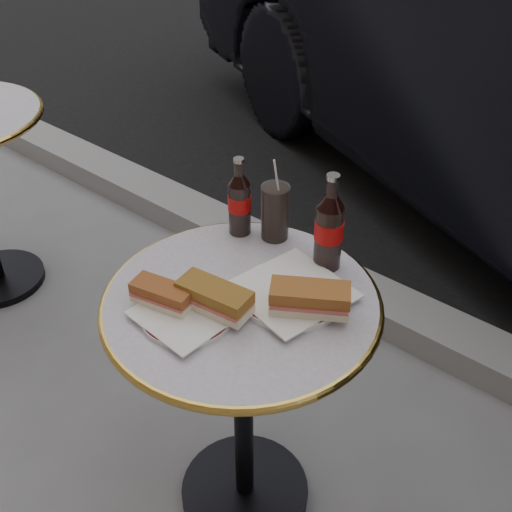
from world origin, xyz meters
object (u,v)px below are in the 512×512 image
Objects in this scene: plate_left at (187,315)px; cola_glass at (275,212)px; plate_right at (291,294)px; cola_bottle_left at (239,196)px; cola_bottle_right at (330,222)px; bistro_table at (243,409)px.

cola_glass is (-0.04, 0.35, 0.07)m from plate_left.
cola_bottle_left is at bearing 154.60° from plate_right.
cola_glass is at bearing 174.83° from cola_bottle_right.
cola_bottle_left reaches higher than plate_right.
plate_right is 1.15× the size of cola_bottle_left.
plate_right is 1.64× the size of cola_glass.
plate_left is 0.96× the size of cola_bottle_left.
cola_bottle_right is (0.12, 0.34, 0.12)m from plate_left.
cola_bottle_right is (-0.00, 0.14, 0.11)m from plate_right.
cola_bottle_right reaches higher than bistro_table.
cola_bottle_left is (-0.12, 0.31, 0.10)m from plate_left.
cola_bottle_left is at bearing 131.46° from bistro_table.
plate_left is 0.38m from cola_bottle_right.
cola_bottle_left is at bearing -154.69° from cola_glass.
plate_right reaches higher than bistro_table.
cola_bottle_right is (0.25, 0.02, 0.02)m from cola_bottle_left.
cola_glass is at bearing 111.40° from bistro_table.
plate_left is 0.82× the size of cola_bottle_right.
bistro_table is at bearing -68.60° from cola_glass.
cola_bottle_right is at bearing 71.22° from bistro_table.
plate_left reaches higher than bistro_table.
plate_right is 0.18m from cola_bottle_right.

